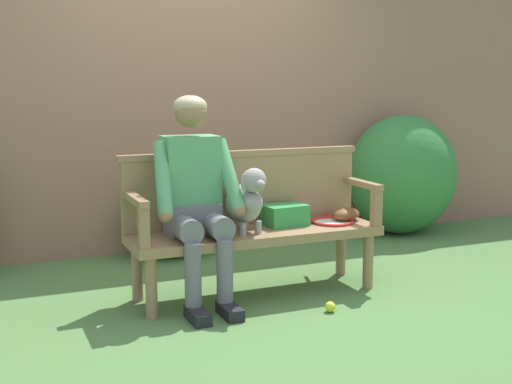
{
  "coord_description": "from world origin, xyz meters",
  "views": [
    {
      "loc": [
        -1.66,
        -3.87,
        1.37
      ],
      "look_at": [
        0.0,
        0.0,
        0.68
      ],
      "focal_mm": 46.52,
      "sensor_mm": 36.0,
      "label": 1
    }
  ],
  "objects_px": {
    "sports_bag": "(285,215)",
    "tennis_racket": "(332,221)",
    "garden_bench": "(256,239)",
    "person_seated": "(195,192)",
    "tennis_ball": "(330,307)",
    "baseball_glove": "(346,214)",
    "dog_on_bench": "(246,200)"
  },
  "relations": [
    {
      "from": "sports_bag",
      "to": "tennis_racket",
      "type": "bearing_deg",
      "value": -5.26
    },
    {
      "from": "garden_bench",
      "to": "tennis_racket",
      "type": "height_order",
      "value": "tennis_racket"
    },
    {
      "from": "garden_bench",
      "to": "sports_bag",
      "type": "relative_size",
      "value": 5.91
    },
    {
      "from": "person_seated",
      "to": "tennis_ball",
      "type": "relative_size",
      "value": 19.72
    },
    {
      "from": "garden_bench",
      "to": "person_seated",
      "type": "height_order",
      "value": "person_seated"
    },
    {
      "from": "person_seated",
      "to": "baseball_glove",
      "type": "xyz_separation_m",
      "value": [
        1.11,
        0.04,
        -0.23
      ]
    },
    {
      "from": "baseball_glove",
      "to": "sports_bag",
      "type": "distance_m",
      "value": 0.46
    },
    {
      "from": "tennis_ball",
      "to": "baseball_glove",
      "type": "bearing_deg",
      "value": 51.94
    },
    {
      "from": "person_seated",
      "to": "tennis_racket",
      "type": "xyz_separation_m",
      "value": [
        0.99,
        0.03,
        -0.27
      ]
    },
    {
      "from": "tennis_ball",
      "to": "garden_bench",
      "type": "bearing_deg",
      "value": 118.59
    },
    {
      "from": "baseball_glove",
      "to": "tennis_ball",
      "type": "distance_m",
      "value": 0.81
    },
    {
      "from": "dog_on_bench",
      "to": "tennis_racket",
      "type": "bearing_deg",
      "value": 6.77
    },
    {
      "from": "person_seated",
      "to": "tennis_ball",
      "type": "bearing_deg",
      "value": -35.66
    },
    {
      "from": "sports_bag",
      "to": "tennis_ball",
      "type": "height_order",
      "value": "sports_bag"
    },
    {
      "from": "tennis_racket",
      "to": "baseball_glove",
      "type": "height_order",
      "value": "baseball_glove"
    },
    {
      "from": "tennis_racket",
      "to": "baseball_glove",
      "type": "xyz_separation_m",
      "value": [
        0.11,
        0.0,
        0.04
      ]
    },
    {
      "from": "dog_on_bench",
      "to": "baseball_glove",
      "type": "relative_size",
      "value": 1.96
    },
    {
      "from": "person_seated",
      "to": "tennis_ball",
      "type": "height_order",
      "value": "person_seated"
    },
    {
      "from": "garden_bench",
      "to": "tennis_ball",
      "type": "bearing_deg",
      "value": -61.41
    },
    {
      "from": "baseball_glove",
      "to": "dog_on_bench",
      "type": "bearing_deg",
      "value": 162.24
    },
    {
      "from": "tennis_ball",
      "to": "person_seated",
      "type": "bearing_deg",
      "value": 144.34
    },
    {
      "from": "sports_bag",
      "to": "tennis_ball",
      "type": "relative_size",
      "value": 4.24
    },
    {
      "from": "sports_bag",
      "to": "person_seated",
      "type": "bearing_deg",
      "value": -174.31
    },
    {
      "from": "sports_bag",
      "to": "baseball_glove",
      "type": "bearing_deg",
      "value": -3.58
    },
    {
      "from": "dog_on_bench",
      "to": "tennis_racket",
      "type": "relative_size",
      "value": 0.74
    },
    {
      "from": "person_seated",
      "to": "sports_bag",
      "type": "bearing_deg",
      "value": 5.69
    },
    {
      "from": "garden_bench",
      "to": "baseball_glove",
      "type": "distance_m",
      "value": 0.7
    },
    {
      "from": "person_seated",
      "to": "dog_on_bench",
      "type": "relative_size",
      "value": 3.01
    },
    {
      "from": "garden_bench",
      "to": "dog_on_bench",
      "type": "xyz_separation_m",
      "value": [
        -0.09,
        -0.05,
        0.27
      ]
    },
    {
      "from": "tennis_racket",
      "to": "tennis_ball",
      "type": "relative_size",
      "value": 8.82
    },
    {
      "from": "sports_bag",
      "to": "tennis_ball",
      "type": "xyz_separation_m",
      "value": [
        0.04,
        -0.56,
        -0.47
      ]
    },
    {
      "from": "baseball_glove",
      "to": "sports_bag",
      "type": "xyz_separation_m",
      "value": [
        -0.46,
        0.03,
        0.02
      ]
    }
  ]
}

